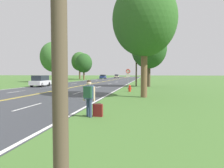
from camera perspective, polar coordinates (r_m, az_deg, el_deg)
hitchhiker_person at (r=9.44m, az=-6.67°, el=-2.97°), size 0.60×0.44×1.76m
suitcase at (r=9.63m, az=-4.06°, el=-7.48°), size 0.47×0.22×0.65m
fire_hydrant at (r=22.63m, az=5.07°, el=-1.22°), size 0.44×0.28×0.75m
traffic_sign at (r=25.78m, az=4.62°, el=2.92°), size 0.60×0.10×2.65m
utility_pole_midground at (r=32.41m, az=6.98°, el=8.17°), size 1.80×0.24×9.62m
tree_left_verge at (r=67.18m, az=-8.06°, el=5.93°), size 5.54×5.54×8.68m
tree_behind_sign at (r=48.87m, az=-16.39°, el=7.40°), size 6.07×6.07×9.38m
tree_mid_treeline at (r=18.01m, az=9.27°, el=17.68°), size 5.48×5.48×9.80m
tree_right_cluster at (r=74.69m, az=-9.23°, el=6.38°), size 6.00×6.00×9.92m
tree_far_back at (r=31.57m, az=10.50°, el=9.92°), size 5.39×5.39×8.99m
car_silver_van_approaching at (r=33.02m, az=-19.75°, el=0.87°), size 1.96×4.03×1.75m
car_dark_blue_suv_mid_near at (r=76.31m, az=-2.59°, el=2.14°), size 2.09×4.41×1.58m
car_champagne_hatchback_mid_far at (r=94.47m, az=1.36°, el=2.30°), size 1.82×4.28×1.56m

